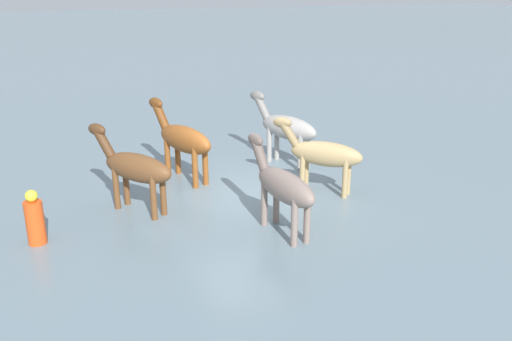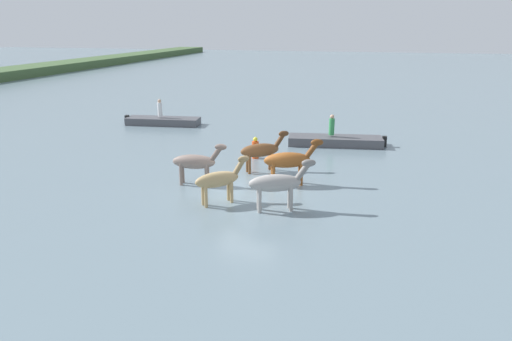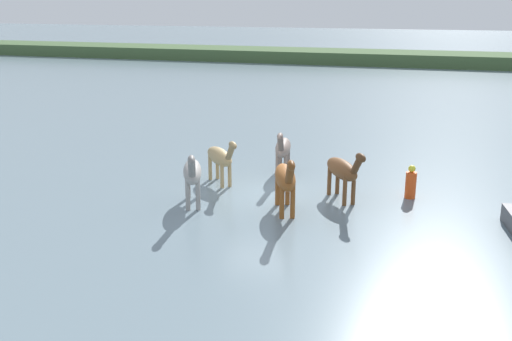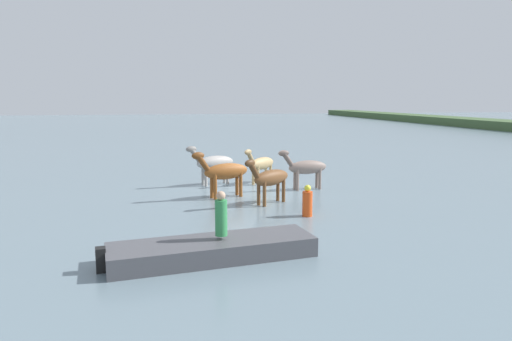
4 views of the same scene
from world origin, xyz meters
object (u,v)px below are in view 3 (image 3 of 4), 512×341
object	(u,v)px
horse_dark_mare	(343,170)
horse_chestnut_trailing	(283,148)
horse_dun_straggler	(220,157)
buoy_channel_marker	(411,183)
horse_lead	(192,173)
horse_mid_herd	(285,178)

from	to	relation	value
horse_dark_mare	horse_chestnut_trailing	world-z (taller)	horse_dark_mare
horse_dark_mare	horse_dun_straggler	size ratio (longest dim) A/B	1.14
horse_chestnut_trailing	buoy_channel_marker	xyz separation A→B (m)	(4.75, -1.42, -0.52)
horse_lead	horse_chestnut_trailing	distance (m)	4.52
horse_chestnut_trailing	horse_dark_mare	bearing A→B (deg)	40.37
horse_dark_mare	buoy_channel_marker	distance (m)	2.40
horse_dun_straggler	horse_mid_herd	distance (m)	3.65
horse_dark_mare	horse_dun_straggler	distance (m)	4.50
buoy_channel_marker	horse_chestnut_trailing	bearing A→B (deg)	163.34
horse_mid_herd	buoy_channel_marker	bearing A→B (deg)	103.51
horse_chestnut_trailing	buoy_channel_marker	distance (m)	4.98
horse_dun_straggler	buoy_channel_marker	distance (m)	6.66
horse_dun_straggler	horse_mid_herd	world-z (taller)	horse_mid_herd
horse_lead	horse_chestnut_trailing	bearing A→B (deg)	131.78
horse_chestnut_trailing	horse_lead	bearing A→B (deg)	-34.42
horse_lead	horse_chestnut_trailing	world-z (taller)	horse_lead
horse_lead	buoy_channel_marker	xyz separation A→B (m)	(6.76, 2.63, -0.58)
horse_dun_straggler	horse_lead	bearing A→B (deg)	-46.15
horse_dun_straggler	buoy_channel_marker	xyz separation A→B (m)	(6.63, 0.29, -0.48)
horse_dark_mare	horse_chestnut_trailing	xyz separation A→B (m)	(-2.58, 2.30, -0.01)
horse_dark_mare	horse_dun_straggler	bearing A→B (deg)	-132.21
horse_dark_mare	buoy_channel_marker	bearing A→B (deg)	77.26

